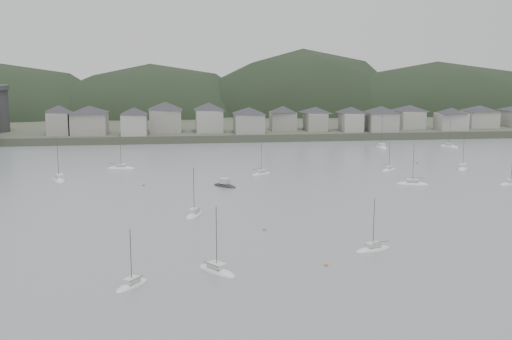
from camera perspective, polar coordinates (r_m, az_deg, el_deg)
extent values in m
plane|color=slate|center=(89.21, 6.12, -12.24)|extent=(900.00, 900.00, 0.00)
cube|color=#383D2D|center=(377.14, -4.16, 5.13)|extent=(900.00, 250.00, 3.00)
ellipsoid|color=black|center=(366.53, -21.53, 2.48)|extent=(138.98, 92.48, 81.13)
ellipsoid|color=black|center=(356.06, -9.15, 2.88)|extent=(132.08, 90.41, 79.74)
ellipsoid|color=black|center=(363.05, 4.07, 2.69)|extent=(133.88, 88.37, 101.41)
ellipsoid|color=black|center=(379.85, 15.45, 3.04)|extent=(165.81, 81.78, 82.55)
cube|color=gray|center=(267.47, -16.94, 3.95)|extent=(8.34, 12.91, 8.59)
pyramid|color=#29292E|center=(266.96, -17.00, 5.19)|extent=(15.78, 15.78, 3.01)
cube|color=gray|center=(265.11, -14.47, 3.99)|extent=(13.68, 13.35, 8.36)
pyramid|color=#29292E|center=(264.60, -14.52, 5.21)|extent=(20.07, 20.07, 2.93)
cube|color=#A3A099|center=(258.18, -10.70, 3.95)|extent=(9.78, 10.20, 8.08)
pyramid|color=#29292E|center=(257.67, -10.74, 5.15)|extent=(14.83, 14.83, 2.83)
cube|color=gray|center=(267.23, -7.99, 4.34)|extent=(12.59, 13.33, 9.09)
pyramid|color=#29292E|center=(266.69, -8.02, 5.65)|extent=(19.24, 19.24, 3.18)
cube|color=#A3A099|center=(266.02, -4.15, 4.36)|extent=(10.74, 12.17, 8.87)
pyramid|color=#29292E|center=(265.49, -4.17, 5.64)|extent=(17.01, 17.01, 3.10)
cube|color=gray|center=(260.84, -0.63, 4.14)|extent=(11.63, 12.09, 7.69)
pyramid|color=#29292E|center=(260.36, -0.63, 5.28)|extent=(17.61, 17.61, 2.69)
cube|color=gray|center=(271.52, 2.39, 4.34)|extent=(10.37, 9.35, 7.44)
pyramid|color=#29292E|center=(271.06, 2.40, 5.40)|extent=(14.65, 14.65, 2.60)
cube|color=gray|center=(271.71, 5.26, 4.29)|extent=(8.24, 12.20, 7.22)
pyramid|color=#29292E|center=(271.27, 5.28, 5.31)|extent=(15.17, 15.17, 2.53)
cube|color=#A3A099|center=(269.96, 8.39, 4.21)|extent=(8.06, 10.91, 7.46)
pyramid|color=#29292E|center=(269.51, 8.41, 5.28)|extent=(14.08, 14.08, 2.61)
cube|color=gray|center=(272.08, 10.98, 4.20)|extent=(11.73, 11.78, 7.66)
pyramid|color=#29292E|center=(271.62, 11.01, 5.29)|extent=(17.46, 17.46, 2.68)
cube|color=#A3A099|center=(286.56, 13.39, 4.37)|extent=(10.19, 13.02, 7.33)
pyramid|color=#29292E|center=(286.14, 13.43, 5.35)|extent=(17.23, 17.23, 2.57)
cube|color=#A3A099|center=(284.05, 16.83, 4.11)|extent=(11.70, 9.81, 6.88)
pyramid|color=#29292E|center=(283.64, 16.88, 5.05)|extent=(15.97, 15.97, 2.41)
cube|color=#A3A099|center=(299.15, 19.11, 4.28)|extent=(12.83, 12.48, 7.00)
pyramid|color=#29292E|center=(298.75, 19.16, 5.18)|extent=(18.79, 18.79, 2.45)
ellipsoid|color=silver|center=(98.95, -10.90, -10.05)|extent=(5.84, 6.86, 1.38)
cube|color=beige|center=(98.62, -10.92, -9.51)|extent=(2.65, 2.84, 0.70)
cylinder|color=#3F3F42|center=(97.52, -10.99, -7.59)|extent=(0.12, 0.12, 8.61)
cylinder|color=#3F3F42|center=(97.44, -10.53, -9.40)|extent=(1.91, 2.56, 0.10)
ellipsoid|color=silver|center=(116.13, 10.28, -6.98)|extent=(7.71, 4.73, 1.47)
cube|color=beige|center=(115.83, 10.30, -6.49)|extent=(2.97, 2.40, 0.70)
cylinder|color=#3F3F42|center=(114.84, 10.35, -4.72)|extent=(0.12, 0.12, 9.18)
cylinder|color=#3F3F42|center=(115.64, 10.96, -6.26)|extent=(3.14, 1.23, 0.10)
ellipsoid|color=silver|center=(196.72, 11.66, -0.01)|extent=(6.61, 6.02, 1.36)
cube|color=beige|center=(196.55, 11.67, 0.27)|extent=(2.78, 2.67, 0.70)
cylinder|color=#3F3F42|center=(196.01, 11.70, 1.25)|extent=(0.12, 0.12, 8.49)
cylinder|color=#3F3F42|center=(196.89, 11.34, 0.46)|extent=(2.41, 2.03, 0.10)
ellipsoid|color=silver|center=(252.78, 16.68, 1.97)|extent=(6.23, 7.99, 1.57)
cube|color=beige|center=(252.63, 16.69, 2.22)|extent=(2.90, 3.24, 0.70)
cylinder|color=#3F3F42|center=(252.15, 16.74, 3.11)|extent=(0.12, 0.12, 9.80)
cylinder|color=#3F3F42|center=(251.18, 16.66, 2.30)|extent=(1.93, 3.06, 0.10)
ellipsoid|color=silver|center=(244.75, 11.00, 1.96)|extent=(3.25, 9.67, 1.92)
cube|color=beige|center=(244.58, 11.01, 2.25)|extent=(2.17, 3.40, 0.70)
cylinder|color=#3F3F42|center=(243.97, 11.05, 3.39)|extent=(0.12, 0.12, 12.03)
cylinder|color=#3F3F42|center=(246.13, 10.89, 2.44)|extent=(0.18, 4.33, 0.10)
ellipsoid|color=silver|center=(185.86, 0.47, -0.39)|extent=(6.85, 5.49, 1.35)
cube|color=beige|center=(185.68, 0.47, -0.09)|extent=(2.79, 2.54, 0.70)
cylinder|color=#3F3F42|center=(185.11, 0.47, 0.94)|extent=(0.12, 0.12, 8.45)
cylinder|color=#3F3F42|center=(186.10, 0.13, 0.10)|extent=(2.61, 1.74, 0.10)
ellipsoid|color=silver|center=(184.29, 21.56, -1.19)|extent=(7.52, 4.11, 1.43)
cube|color=beige|center=(184.11, 21.58, -0.88)|extent=(2.84, 2.19, 0.70)
cylinder|color=#3F3F42|center=(183.50, 21.66, 0.23)|extent=(0.12, 0.12, 8.96)
ellipsoid|color=silver|center=(103.48, -3.48, -8.98)|extent=(7.17, 8.33, 1.68)
cube|color=beige|center=(103.11, -3.49, -8.38)|extent=(3.24, 3.46, 0.70)
cylinder|color=#3F3F42|center=(101.85, -3.51, -6.11)|extent=(0.12, 0.12, 10.49)
cylinder|color=#3F3F42|center=(101.75, -3.96, -8.31)|extent=(2.34, 3.08, 0.10)
ellipsoid|color=silver|center=(176.00, 13.64, -1.27)|extent=(9.04, 5.01, 1.72)
cube|color=beige|center=(175.78, 13.66, -0.90)|extent=(3.42, 2.65, 0.70)
cylinder|color=#3F3F42|center=(175.02, 13.72, 0.51)|extent=(0.12, 0.12, 10.77)
cylinder|color=#3F3F42|center=(176.60, 14.07, -0.68)|extent=(3.76, 1.16, 0.10)
ellipsoid|color=silver|center=(185.13, -16.99, -0.87)|extent=(5.58, 10.27, 1.96)
cube|color=beige|center=(184.90, -17.01, -0.49)|extent=(2.97, 3.87, 0.70)
cylinder|color=#3F3F42|center=(184.09, -17.09, 1.04)|extent=(0.12, 0.12, 12.24)
cylinder|color=#3F3F42|center=(183.24, -17.25, -0.42)|extent=(1.24, 4.28, 0.10)
ellipsoid|color=silver|center=(204.57, 17.77, 0.09)|extent=(6.70, 9.28, 1.79)
cube|color=beige|center=(204.38, 17.78, 0.42)|extent=(3.20, 3.70, 0.70)
cylinder|color=#3F3F42|center=(203.70, 17.85, 1.69)|extent=(0.12, 0.12, 11.21)
cylinder|color=#3F3F42|center=(205.26, 17.44, 0.64)|extent=(1.96, 3.62, 0.10)
ellipsoid|color=silver|center=(139.18, -5.48, -4.00)|extent=(5.18, 8.57, 1.63)
cube|color=beige|center=(138.91, -5.48, -3.56)|extent=(2.65, 3.29, 0.70)
cylinder|color=#3F3F42|center=(138.00, -5.51, -1.89)|extent=(0.12, 0.12, 10.21)
cylinder|color=#3F3F42|center=(137.45, -5.27, -3.47)|extent=(1.32, 3.50, 0.10)
ellipsoid|color=silver|center=(199.24, -11.81, 0.11)|extent=(8.91, 4.15, 1.71)
cube|color=beige|center=(199.05, -11.82, 0.43)|extent=(3.27, 2.37, 0.70)
cylinder|color=#3F3F42|center=(198.38, -11.86, 1.67)|extent=(0.12, 0.12, 10.71)
cylinder|color=#3F3F42|center=(198.83, -12.27, 0.57)|extent=(3.82, 0.75, 0.10)
ellipsoid|color=black|center=(169.20, -2.77, -1.44)|extent=(6.89, 7.14, 1.61)
cube|color=beige|center=(168.92, -2.77, -0.96)|extent=(2.99, 3.00, 1.40)
cylinder|color=#3F3F42|center=(168.75, -2.78, -0.66)|extent=(0.10, 0.10, 1.20)
sphere|color=#CF7245|center=(127.32, 0.76, -5.25)|extent=(0.70, 0.70, 0.70)
sphere|color=#CF7245|center=(211.54, 14.00, 0.62)|extent=(0.70, 0.70, 0.70)
sphere|color=#CF7245|center=(172.64, -9.89, -1.32)|extent=(0.70, 0.70, 0.70)
sphere|color=#CF7245|center=(107.02, 6.20, -8.31)|extent=(0.70, 0.70, 0.70)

